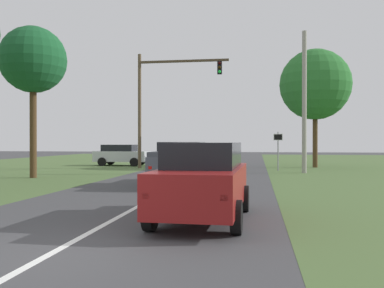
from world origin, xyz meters
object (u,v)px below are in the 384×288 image
red_suv_near (203,179)px  oak_tree_right (315,85)px  utility_pole_right (304,102)px  keep_moving_sign (278,146)px  crossing_suv_far (121,154)px  pickup_truck_lead (183,163)px  traffic_light (161,94)px  extra_tree_1 (33,61)px

red_suv_near → oak_tree_right: oak_tree_right is taller
red_suv_near → utility_pole_right: 17.29m
keep_moving_sign → crossing_suv_far: (-12.22, 4.29, -0.75)m
pickup_truck_lead → keep_moving_sign: size_ratio=2.09×
traffic_light → extra_tree_1: (-4.89, -8.93, 0.86)m
pickup_truck_lead → crossing_suv_far: 16.08m
pickup_truck_lead → crossing_suv_far: bearing=118.1°
keep_moving_sign → crossing_suv_far: keep_moving_sign is taller
keep_moving_sign → pickup_truck_lead: bearing=-115.2°
red_suv_near → crossing_suv_far: 24.42m
keep_moving_sign → red_suv_near: bearing=-98.3°
red_suv_near → pickup_truck_lead: (-1.99, 8.28, -0.01)m
pickup_truck_lead → keep_moving_sign: (4.65, 9.89, 0.66)m
oak_tree_right → utility_pole_right: oak_tree_right is taller
red_suv_near → utility_pole_right: utility_pole_right is taller
red_suv_near → oak_tree_right: (5.57, 22.28, 5.19)m
red_suv_near → crossing_suv_far: bearing=113.0°
oak_tree_right → keep_moving_sign: bearing=-125.4°
utility_pole_right → extra_tree_1: (-14.68, -5.83, 1.88)m
oak_tree_right → utility_pole_right: 6.28m
red_suv_near → traffic_light: bearing=106.0°
red_suv_near → keep_moving_sign: (2.66, 18.18, 0.65)m
keep_moving_sign → extra_tree_1: size_ratio=0.32×
red_suv_near → crossing_suv_far: (-9.56, 22.47, -0.11)m
red_suv_near → oak_tree_right: 23.55m
pickup_truck_lead → extra_tree_1: size_ratio=0.67×
keep_moving_sign → utility_pole_right: size_ratio=0.30×
pickup_truck_lead → crossing_suv_far: (-7.56, 14.19, -0.09)m
crossing_suv_far → extra_tree_1: size_ratio=0.53×
keep_moving_sign → utility_pole_right: 3.56m
utility_pole_right → crossing_suv_far: bearing=156.3°
red_suv_near → keep_moving_sign: bearing=81.7°
traffic_light → utility_pole_right: (9.78, -3.10, -1.02)m
pickup_truck_lead → keep_moving_sign: keep_moving_sign is taller
traffic_light → red_suv_near: bearing=-74.0°
crossing_suv_far → pickup_truck_lead: bearing=-61.9°
pickup_truck_lead → red_suv_near: bearing=-76.5°
red_suv_near → pickup_truck_lead: 8.52m
extra_tree_1 → red_suv_near: bearing=-45.3°
pickup_truck_lead → traffic_light: bearing=107.9°
pickup_truck_lead → crossing_suv_far: pickup_truck_lead is taller
oak_tree_right → crossing_suv_far: oak_tree_right is taller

